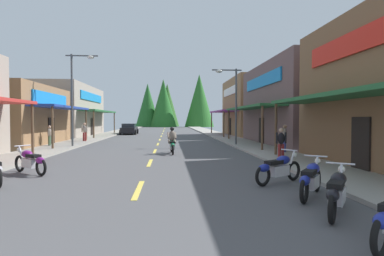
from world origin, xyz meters
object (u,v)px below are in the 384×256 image
Objects in this scene: streetlamp_right at (231,95)px; pedestrian_by_shop at (85,131)px; streetlamp_left at (77,87)px; pedestrian_browsing at (281,142)px; rider_cruising_lead at (172,142)px; motorcycle_parked_left_4 at (30,161)px; motorcycle_parked_right_2 at (311,179)px; pedestrian_waiting at (285,137)px; pedestrian_strolling at (50,135)px; motorcycle_parked_right_1 at (337,191)px; motorcycle_parked_right_3 at (278,168)px; parked_car_curbside at (129,129)px.

pedestrian_by_shop is at bearing 160.13° from streetlamp_right.
pedestrian_browsing is (11.84, -7.68, -3.32)m from streetlamp_left.
rider_cruising_lead is (-4.45, -4.85, -3.14)m from streetlamp_right.
rider_cruising_lead is at bearing -132.52° from streetlamp_right.
motorcycle_parked_left_4 is 1.09× the size of pedestrian_browsing.
streetlamp_right is at bearing 175.56° from pedestrian_browsing.
motorcycle_parked_right_2 is 7.20m from pedestrian_browsing.
streetlamp_right is 2.68× the size of rider_cruising_lead.
pedestrian_strolling is at bearing -5.57° from pedestrian_waiting.
motorcycle_parked_right_1 and motorcycle_parked_right_2 have the same top height.
pedestrian_waiting is (2.99, 9.69, 0.49)m from motorcycle_parked_right_2.
motorcycle_parked_right_2 is at bearing -93.70° from streetlamp_right.
streetlamp_left is at bearing -15.61° from pedestrian_strolling.
pedestrian_by_shop reaches higher than motorcycle_parked_right_3.
motorcycle_parked_right_1 and motorcycle_parked_right_3 have the same top height.
motorcycle_parked_right_3 is at bearing 82.10° from pedestrian_waiting.
motorcycle_parked_right_1 is 1.14× the size of pedestrian_browsing.
streetlamp_left reaches higher than motorcycle_parked_right_3.
parked_car_curbside is (-8.70, 34.69, 0.20)m from motorcycle_parked_right_1.
streetlamp_right is at bearing -55.86° from pedestrian_waiting.
pedestrian_browsing is (12.61, -12.51, -0.07)m from pedestrian_by_shop.
pedestrian_waiting is at bearing -107.10° from pedestrian_by_shop.
motorcycle_parked_right_1 is at bearing 88.66° from pedestrian_waiting.
motorcycle_parked_right_2 is 22.29m from pedestrian_by_shop.
motorcycle_parked_right_3 is 1.18× the size of pedestrian_browsing.
motorcycle_parked_right_2 is at bearing -165.73° from motorcycle_parked_left_4.
pedestrian_by_shop is (-0.78, 4.83, -3.25)m from streetlamp_left.
pedestrian_by_shop is (-10.84, 19.47, 0.49)m from motorcycle_parked_right_2.
motorcycle_parked_right_1 is at bearing -58.17° from streetlamp_left.
motorcycle_parked_right_3 is 1.21× the size of pedestrian_strolling.
motorcycle_parked_right_3 is at bearing -52.61° from streetlamp_left.
motorcycle_parked_right_1 is (-1.08, -16.61, -3.30)m from streetlamp_right.
pedestrian_by_shop is 1.09× the size of pedestrian_strolling.
streetlamp_left reaches higher than streetlamp_right.
motorcycle_parked_right_1 is at bearing -146.75° from motorcycle_parked_right_2.
streetlamp_left is 8.65m from rider_cruising_lead.
motorcycle_parked_right_3 is 17.89m from pedestrian_strolling.
streetlamp_right is 7.29m from rider_cruising_lead.
streetlamp_left is 3.69× the size of motorcycle_parked_right_2.
pedestrian_by_shop reaches higher than pedestrian_strolling.
streetlamp_right is 15.58m from motorcycle_parked_right_2.
pedestrian_strolling is (-3.40, 11.05, 0.40)m from motorcycle_parked_left_4.
streetlamp_left is at bearing -43.59° from motorcycle_parked_left_4.
motorcycle_parked_right_2 is at bearing -163.93° from rider_cruising_lead.
motorcycle_parked_left_4 is at bearing 133.08° from motorcycle_parked_right_3.
rider_cruising_lead is 9.89m from pedestrian_strolling.
pedestrian_browsing reaches higher than parked_car_curbside.
streetlamp_right is 20.78m from parked_car_curbside.
motorcycle_parked_right_2 is (0.09, 1.42, 0.00)m from motorcycle_parked_right_1.
streetlamp_right is at bearing -44.97° from rider_cruising_lead.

